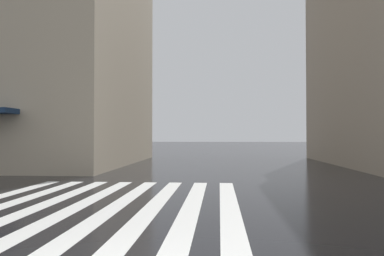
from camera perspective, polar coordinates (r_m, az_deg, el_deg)
zebra_crossing at (r=9.14m, az=-17.09°, el=-12.92°), size 13.00×7.50×0.01m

